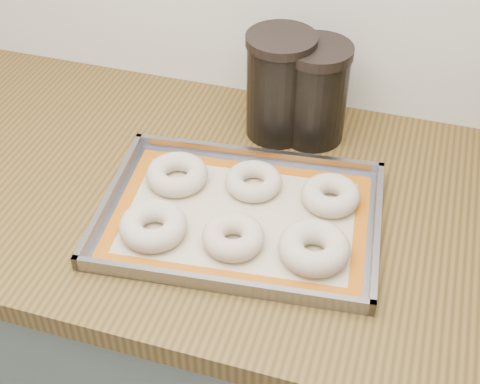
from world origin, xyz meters
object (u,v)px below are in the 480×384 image
(bagel_front_mid, at_px, (233,237))
(bagel_back_left, at_px, (177,174))
(canister_mid, at_px, (315,93))
(bagel_back_mid, at_px, (253,181))
(canister_left, at_px, (279,86))
(bagel_front_left, at_px, (153,226))
(baking_tray, at_px, (240,216))
(bagel_front_right, at_px, (314,248))
(bagel_back_right, at_px, (331,195))

(bagel_front_mid, relative_size, bagel_back_left, 0.92)
(canister_mid, bearing_deg, bagel_back_left, -132.51)
(bagel_back_mid, bearing_deg, canister_left, 91.32)
(bagel_front_left, height_order, bagel_back_mid, bagel_front_left)
(bagel_back_left, bearing_deg, canister_mid, 47.49)
(bagel_back_left, height_order, bagel_back_mid, bagel_back_left)
(baking_tray, distance_m, bagel_front_left, 0.15)
(bagel_back_left, distance_m, canister_mid, 0.30)
(baking_tray, bearing_deg, canister_left, 90.78)
(bagel_front_mid, bearing_deg, bagel_front_right, 5.37)
(bagel_front_right, xyz_separation_m, bagel_back_mid, (-0.14, 0.13, -0.00))
(bagel_front_left, distance_m, bagel_front_mid, 0.13)
(bagel_front_mid, height_order, bagel_back_left, same)
(bagel_back_right, bearing_deg, bagel_front_right, -90.00)
(bagel_front_left, bearing_deg, bagel_back_left, 94.72)
(bagel_back_left, bearing_deg, bagel_front_left, -85.28)
(bagel_front_right, bearing_deg, canister_mid, 102.87)
(bagel_front_left, xyz_separation_m, bagel_back_left, (-0.01, 0.13, -0.00))
(baking_tray, relative_size, bagel_front_mid, 4.92)
(bagel_front_left, relative_size, canister_mid, 0.57)
(bagel_back_right, bearing_deg, canister_left, 127.43)
(canister_left, bearing_deg, bagel_back_left, -121.93)
(bagel_front_right, xyz_separation_m, canister_mid, (-0.07, 0.32, 0.07))
(bagel_back_mid, height_order, bagel_back_right, bagel_back_right)
(baking_tray, xyz_separation_m, canister_mid, (0.06, 0.27, 0.09))
(bagel_back_left, bearing_deg, baking_tray, -22.27)
(bagel_front_left, xyz_separation_m, bagel_front_mid, (0.13, 0.01, -0.00))
(baking_tray, distance_m, bagel_back_mid, 0.08)
(bagel_front_left, relative_size, bagel_front_mid, 1.10)
(bagel_back_left, height_order, bagel_back_right, same)
(bagel_back_left, relative_size, canister_left, 0.53)
(bagel_back_left, bearing_deg, canister_left, 58.07)
(bagel_front_mid, distance_m, canister_left, 0.34)
(bagel_back_mid, relative_size, canister_mid, 0.51)
(baking_tray, distance_m, bagel_front_mid, 0.07)
(canister_left, bearing_deg, bagel_back_mid, -88.68)
(bagel_front_left, bearing_deg, canister_mid, 62.04)
(baking_tray, bearing_deg, canister_mid, 76.72)
(bagel_front_right, distance_m, canister_left, 0.35)
(baking_tray, relative_size, canister_mid, 2.55)
(canister_mid, bearing_deg, bagel_back_mid, -108.21)
(bagel_front_left, relative_size, bagel_back_left, 1.01)
(bagel_back_left, xyz_separation_m, canister_mid, (0.20, 0.21, 0.07))
(bagel_front_right, bearing_deg, bagel_back_left, 158.16)
(bagel_front_mid, bearing_deg, canister_left, 92.19)
(baking_tray, distance_m, bagel_back_left, 0.14)
(bagel_back_right, height_order, canister_mid, canister_mid)
(baking_tray, height_order, bagel_front_mid, bagel_front_mid)
(bagel_front_right, xyz_separation_m, canister_left, (-0.14, 0.31, 0.08))
(baking_tray, height_order, bagel_front_left, bagel_front_left)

